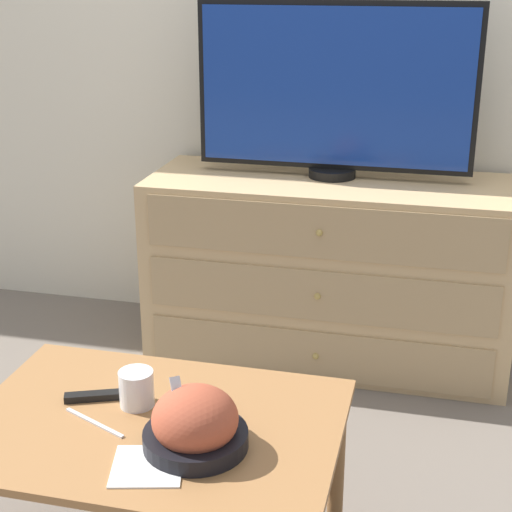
% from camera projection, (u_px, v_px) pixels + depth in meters
% --- Properties ---
extents(ground_plane, '(12.00, 12.00, 0.00)m').
position_uv_depth(ground_plane, '(347.00, 324.00, 3.41)').
color(ground_plane, '#70665B').
extents(wall_back, '(12.00, 0.05, 2.60)m').
position_uv_depth(wall_back, '(362.00, 11.00, 2.97)').
color(wall_back, silver).
rests_on(wall_back, ground_plane).
extents(dresser, '(1.37, 0.53, 0.72)m').
position_uv_depth(dresser, '(329.00, 270.00, 3.03)').
color(dresser, tan).
rests_on(dresser, ground_plane).
extents(tv, '(1.02, 0.18, 0.64)m').
position_uv_depth(tv, '(335.00, 90.00, 2.84)').
color(tv, black).
rests_on(tv, dresser).
extents(coffee_table, '(0.90, 0.63, 0.44)m').
position_uv_depth(coffee_table, '(154.00, 443.00, 1.89)').
color(coffee_table, '#9E6B3D').
rests_on(coffee_table, ground_plane).
extents(takeout_bowl, '(0.24, 0.24, 0.16)m').
position_uv_depth(takeout_bowl, '(195.00, 425.00, 1.75)').
color(takeout_bowl, black).
rests_on(takeout_bowl, coffee_table).
extents(drink_cup, '(0.09, 0.09, 0.09)m').
position_uv_depth(drink_cup, '(137.00, 390.00, 1.93)').
color(drink_cup, white).
rests_on(drink_cup, coffee_table).
extents(napkin, '(0.19, 0.19, 0.00)m').
position_uv_depth(napkin, '(147.00, 466.00, 1.70)').
color(napkin, white).
rests_on(napkin, coffee_table).
extents(knife, '(0.18, 0.09, 0.01)m').
position_uv_depth(knife, '(94.00, 423.00, 1.86)').
color(knife, silver).
rests_on(knife, coffee_table).
extents(remote_control, '(0.15, 0.08, 0.02)m').
position_uv_depth(remote_control, '(94.00, 396.00, 1.96)').
color(remote_control, black).
rests_on(remote_control, coffee_table).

